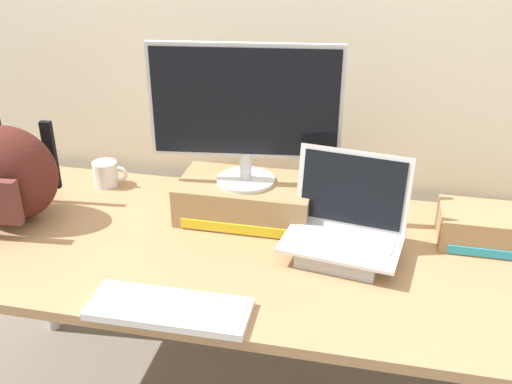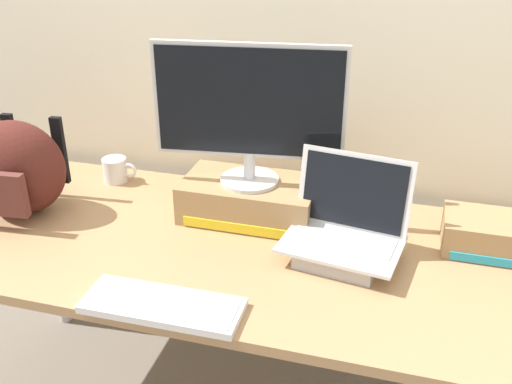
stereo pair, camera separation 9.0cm
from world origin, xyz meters
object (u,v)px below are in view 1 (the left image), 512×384
(desktop_monitor, at_px, (245,110))
(messenger_backpack, at_px, (7,174))
(toner_box_yellow, at_px, (246,199))
(coffee_mug, at_px, (106,174))
(toner_box_cyan, at_px, (495,228))
(external_keyboard, at_px, (169,309))
(open_laptop, at_px, (344,236))

(desktop_monitor, height_order, messenger_backpack, desktop_monitor)
(toner_box_yellow, xyz_separation_m, coffee_mug, (-0.54, 0.12, -0.02))
(toner_box_cyan, bearing_deg, external_keyboard, -148.09)
(toner_box_yellow, bearing_deg, coffee_mug, 167.23)
(open_laptop, bearing_deg, desktop_monitor, 163.17)
(open_laptop, relative_size, coffee_mug, 2.79)
(toner_box_yellow, bearing_deg, open_laptop, -25.47)
(desktop_monitor, distance_m, external_keyboard, 0.62)
(toner_box_yellow, xyz_separation_m, open_laptop, (0.32, -0.15, -0.01))
(toner_box_yellow, relative_size, external_keyboard, 1.04)
(toner_box_cyan, bearing_deg, desktop_monitor, 179.89)
(toner_box_cyan, bearing_deg, messenger_backpack, -173.66)
(toner_box_yellow, distance_m, messenger_backpack, 0.74)
(desktop_monitor, height_order, coffee_mug, desktop_monitor)
(toner_box_yellow, height_order, toner_box_cyan, toner_box_yellow)
(toner_box_yellow, distance_m, desktop_monitor, 0.29)
(open_laptop, distance_m, coffee_mug, 0.90)
(open_laptop, relative_size, external_keyboard, 0.88)
(external_keyboard, bearing_deg, toner_box_yellow, 81.04)
(desktop_monitor, distance_m, open_laptop, 0.46)
(open_laptop, bearing_deg, external_keyboard, -128.91)
(desktop_monitor, bearing_deg, coffee_mug, 159.63)
(open_laptop, xyz_separation_m, toner_box_cyan, (0.43, 0.15, -0.01))
(external_keyboard, height_order, toner_box_cyan, toner_box_cyan)
(toner_box_yellow, height_order, desktop_monitor, desktop_monitor)
(coffee_mug, bearing_deg, messenger_backpack, -122.18)
(open_laptop, height_order, external_keyboard, open_laptop)
(toner_box_yellow, bearing_deg, toner_box_cyan, -0.20)
(toner_box_cyan, bearing_deg, toner_box_yellow, 179.80)
(coffee_mug, bearing_deg, open_laptop, -17.75)
(desktop_monitor, xyz_separation_m, external_keyboard, (-0.07, -0.51, -0.34))
(desktop_monitor, relative_size, messenger_backpack, 1.71)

